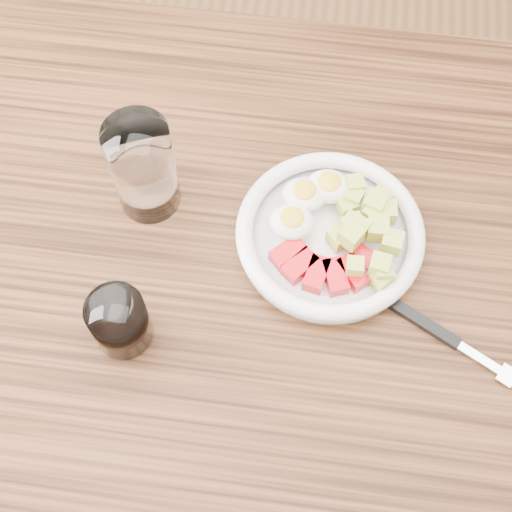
% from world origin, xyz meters
% --- Properties ---
extents(ground, '(4.00, 4.00, 0.00)m').
position_xyz_m(ground, '(0.00, 0.00, 0.00)').
color(ground, brown).
rests_on(ground, ground).
extents(dining_table, '(1.50, 0.90, 0.77)m').
position_xyz_m(dining_table, '(0.00, 0.00, 0.67)').
color(dining_table, brown).
rests_on(dining_table, ground).
extents(bowl, '(0.25, 0.25, 0.06)m').
position_xyz_m(bowl, '(0.08, 0.06, 0.79)').
color(bowl, white).
rests_on(bowl, dining_table).
extents(fork, '(0.20, 0.12, 0.01)m').
position_xyz_m(fork, '(0.24, -0.06, 0.78)').
color(fork, black).
rests_on(fork, dining_table).
extents(water_glass, '(0.08, 0.08, 0.15)m').
position_xyz_m(water_glass, '(-0.17, 0.09, 0.85)').
color(water_glass, white).
rests_on(water_glass, dining_table).
extents(coffee_glass, '(0.07, 0.07, 0.08)m').
position_xyz_m(coffee_glass, '(-0.16, -0.11, 0.81)').
color(coffee_glass, white).
rests_on(coffee_glass, dining_table).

